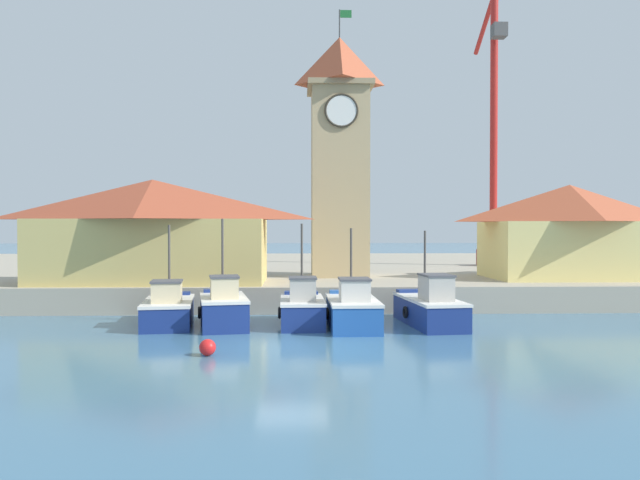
{
  "coord_description": "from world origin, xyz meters",
  "views": [
    {
      "loc": [
        0.21,
        -21.77,
        4.09
      ],
      "look_at": [
        1.31,
        9.64,
        3.5
      ],
      "focal_mm": 35.0,
      "sensor_mm": 36.0,
      "label": 1
    }
  ],
  "objects": [
    {
      "name": "fishing_boat_center",
      "position": [
        5.77,
        4.26,
        0.75
      ],
      "size": [
        2.37,
        5.32,
        3.99
      ],
      "color": "navy",
      "rests_on": "ground"
    },
    {
      "name": "mooring_buoy",
      "position": [
        -2.7,
        -1.75,
        0.27
      ],
      "size": [
        0.54,
        0.54,
        0.54
      ],
      "primitive_type": "sphere",
      "color": "red",
      "rests_on": "ground"
    },
    {
      "name": "fishing_boat_left_outer",
      "position": [
        -2.9,
        4.19,
        0.78
      ],
      "size": [
        2.55,
        4.43,
        4.5
      ],
      "color": "navy",
      "rests_on": "ground"
    },
    {
      "name": "fishing_boat_left_inner",
      "position": [
        0.38,
        4.38,
        0.73
      ],
      "size": [
        1.98,
        4.22,
        4.29
      ],
      "color": "navy",
      "rests_on": "ground"
    },
    {
      "name": "ground_plane",
      "position": [
        0.0,
        0.0,
        0.0
      ],
      "size": [
        300.0,
        300.0,
        0.0
      ],
      "primitive_type": "plane",
      "color": "teal"
    },
    {
      "name": "quay_wharf",
      "position": [
        0.0,
        27.64,
        0.64
      ],
      "size": [
        120.0,
        40.0,
        1.29
      ],
      "primitive_type": "cube",
      "color": "#A89E89",
      "rests_on": "ground"
    },
    {
      "name": "fishing_boat_far_left",
      "position": [
        -5.27,
        4.65,
        0.68
      ],
      "size": [
        2.58,
        4.85,
        4.24
      ],
      "color": "navy",
      "rests_on": "ground"
    },
    {
      "name": "clock_tower",
      "position": [
        2.63,
        14.64,
        8.64
      ],
      "size": [
        3.74,
        3.74,
        15.55
      ],
      "color": "tan",
      "rests_on": "quay_wharf"
    },
    {
      "name": "warehouse_right",
      "position": [
        15.46,
        12.73,
        3.98
      ],
      "size": [
        9.27,
        5.99,
        5.25
      ],
      "color": "#E5D17A",
      "rests_on": "quay_wharf"
    },
    {
      "name": "warehouse_left",
      "position": [
        -7.31,
        10.69,
        4.02
      ],
      "size": [
        11.92,
        5.48,
        5.32
      ],
      "color": "tan",
      "rests_on": "quay_wharf"
    },
    {
      "name": "port_crane_near",
      "position": [
        14.9,
        24.7,
        9.17
      ],
      "size": [
        2.0,
        7.14,
        20.49
      ],
      "color": "maroon",
      "rests_on": "quay_wharf"
    },
    {
      "name": "fishing_boat_mid_left",
      "position": [
        2.45,
        3.79,
        0.74
      ],
      "size": [
        2.12,
        4.81,
        4.1
      ],
      "color": "#2356A8",
      "rests_on": "ground"
    }
  ]
}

